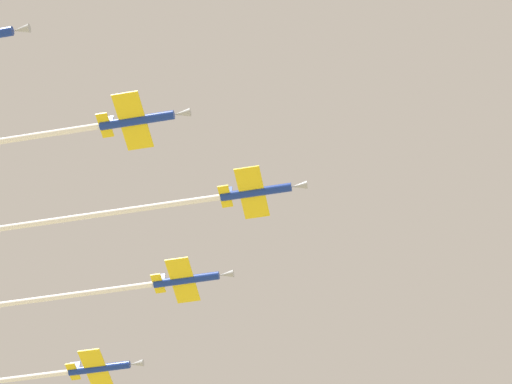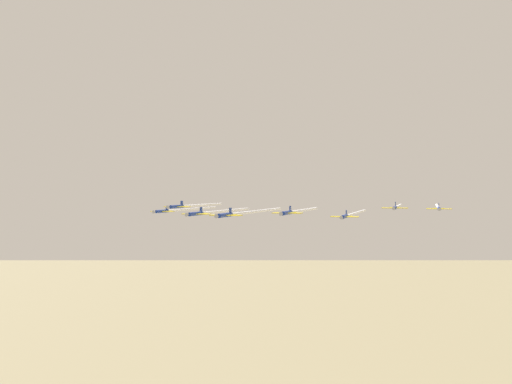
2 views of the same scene
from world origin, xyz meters
TOP-DOWN VIEW (x-y plane):
  - jet_lead at (27.16, -21.67)m, footprint 71.97×13.28m
  - jet_port_inner at (32.08, -37.88)m, footprint 56.03×11.28m
  - jet_starboard_inner at (39.07, -7.57)m, footprint 63.31×12.20m

SIDE VIEW (x-z plane):
  - jet_starboard_inner at x=39.07m, z-range 114.59..117.33m
  - jet_lead at x=27.16m, z-range 114.92..117.66m
  - jet_port_inner at x=32.08m, z-range 115.25..117.99m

